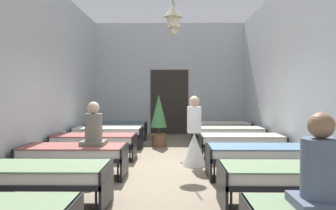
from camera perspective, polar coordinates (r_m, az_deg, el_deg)
name	(u,v)px	position (r m, az deg, el deg)	size (l,w,h in m)	color
ground_plane	(167,170)	(6.96, -0.16, -11.08)	(6.09, 11.70, 0.10)	#7A6B56
room_shell	(168,70)	(8.00, -0.02, 5.98)	(5.89, 11.30, 4.14)	silver
bed_left_row_1	(37,175)	(4.83, -21.64, -11.16)	(1.90, 0.84, 0.57)	black
bed_right_row_1	(292,176)	(4.76, 20.67, -11.37)	(1.90, 0.84, 0.57)	black
bed_left_row_2	(74,153)	(6.33, -16.00, -7.97)	(1.90, 0.84, 0.57)	black
bed_right_row_2	(260,153)	(6.27, 15.58, -8.06)	(1.90, 0.84, 0.57)	black
bed_left_row_3	(94,140)	(7.87, -12.59, -5.97)	(1.90, 0.84, 0.57)	black
bed_right_row_3	(241,141)	(7.82, 12.54, -6.02)	(1.90, 0.84, 0.57)	black
bed_left_row_4	(108,132)	(9.44, -10.32, -4.62)	(1.90, 0.84, 0.57)	black
bed_right_row_4	(229,132)	(9.40, 10.52, -4.65)	(1.90, 0.84, 0.57)	black
bed_left_row_5	(118,126)	(11.02, -8.70, -3.65)	(1.90, 0.84, 0.57)	black
bed_right_row_5	(221,126)	(10.98, 9.09, -3.67)	(1.90, 0.84, 0.57)	black
nurse_near_aisle	(194,141)	(7.02, 4.54, -6.16)	(0.52, 0.52, 1.49)	white
patient_seated_primary	(94,129)	(6.26, -12.73, -4.07)	(0.44, 0.44, 0.80)	slate
patient_seated_secondary	(320,173)	(3.09, 24.82, -10.54)	(0.44, 0.44, 0.80)	#515B70
potted_plant	(159,118)	(9.46, -1.60, -2.18)	(0.47, 0.47, 1.49)	brown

